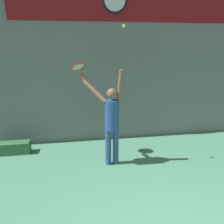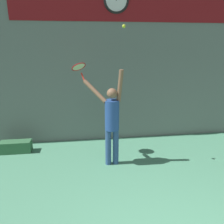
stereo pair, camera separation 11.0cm
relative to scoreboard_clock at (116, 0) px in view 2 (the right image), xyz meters
The scene contains 7 objects.
back_wall 1.18m from the scoreboard_clock, 15.20° to the left, with size 18.00×0.10×5.00m.
sponsor_banner 0.30m from the scoreboard_clock, ahead, with size 5.65×0.02×0.97m.
scoreboard_clock is the anchor object (origin of this frame).
tennis_player 2.92m from the scoreboard_clock, 102.23° to the right, with size 0.86×0.55×2.14m.
tennis_racket 1.99m from the scoreboard_clock, 137.42° to the right, with size 0.43×0.41×0.40m.
tennis_ball 1.59m from the scoreboard_clock, 92.71° to the right, with size 0.07×0.07×0.07m.
equipment_bag 4.39m from the scoreboard_clock, 169.29° to the right, with size 0.75×0.28×0.29m.
Camera 2 is at (-1.17, -1.33, 2.61)m, focal length 35.00 mm.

